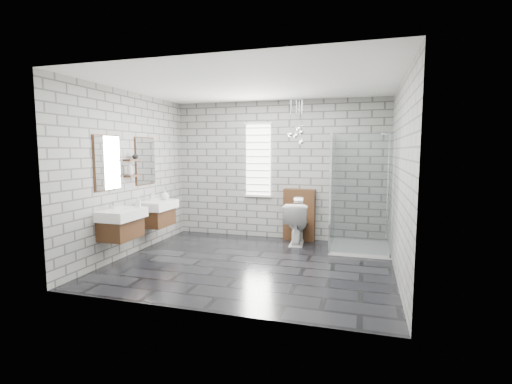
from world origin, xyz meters
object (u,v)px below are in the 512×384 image
at_px(vanity_left, 119,215).
at_px(shower_enclosure, 354,222).
at_px(cistern_panel, 299,215).
at_px(toilet, 297,223).
at_px(vanity_right, 156,206).

xyz_separation_m(vanity_left, shower_enclosure, (3.41, 1.78, -0.25)).
bearing_deg(cistern_panel, vanity_left, -135.79).
height_order(cistern_panel, shower_enclosure, shower_enclosure).
relative_size(vanity_left, cistern_panel, 1.57).
distance_m(vanity_left, toilet, 3.13).
bearing_deg(shower_enclosure, cistern_panel, 153.76).
relative_size(shower_enclosure, toilet, 2.60).
height_order(cistern_panel, toilet, cistern_panel).
bearing_deg(toilet, vanity_right, 18.67).
relative_size(vanity_left, vanity_right, 1.00).
bearing_deg(vanity_left, vanity_right, 90.00).
bearing_deg(vanity_right, cistern_panel, 28.52).
distance_m(vanity_left, vanity_right, 1.01).
bearing_deg(shower_enclosure, toilet, 167.13).
bearing_deg(vanity_left, cistern_panel, 44.21).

